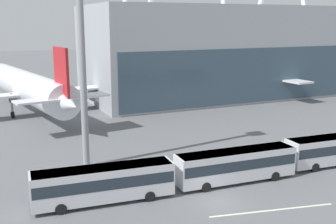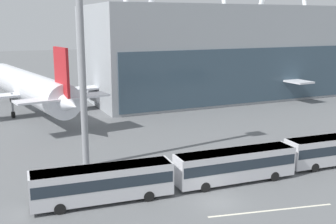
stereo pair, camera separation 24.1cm
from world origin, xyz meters
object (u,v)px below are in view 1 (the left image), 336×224
(shuttle_bus_1, at_px, (236,164))
(floodlight_mast, at_px, (81,24))
(airliner_at_gate_far, at_px, (29,88))
(shuttle_bus_0, at_px, (104,182))
(airliner_parked_remote, at_px, (237,68))

(shuttle_bus_1, relative_size, floodlight_mast, 0.45)
(floodlight_mast, bearing_deg, airliner_at_gate_far, 94.26)
(shuttle_bus_0, distance_m, shuttle_bus_1, 13.77)
(shuttle_bus_0, relative_size, shuttle_bus_1, 1.00)
(shuttle_bus_0, height_order, floodlight_mast, floodlight_mast)
(shuttle_bus_0, bearing_deg, floodlight_mast, 89.78)
(shuttle_bus_1, bearing_deg, shuttle_bus_0, 179.89)
(airliner_at_gate_far, height_order, shuttle_bus_1, airliner_at_gate_far)
(airliner_at_gate_far, relative_size, airliner_parked_remote, 1.01)
(shuttle_bus_1, bearing_deg, floodlight_mast, 142.03)
(airliner_parked_remote, xyz_separation_m, floodlight_mast, (-46.58, -39.52, 10.80))
(airliner_at_gate_far, bearing_deg, shuttle_bus_1, -170.23)
(airliner_at_gate_far, xyz_separation_m, airliner_parked_remote, (48.91, 8.23, 0.47))
(airliner_at_gate_far, height_order, floodlight_mast, floodlight_mast)
(airliner_at_gate_far, relative_size, shuttle_bus_1, 3.45)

